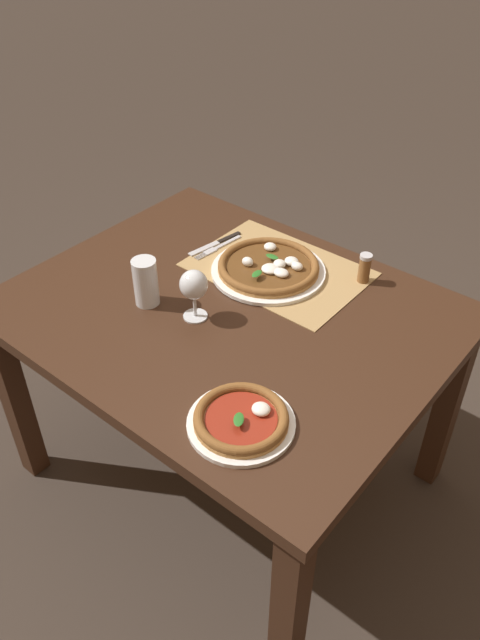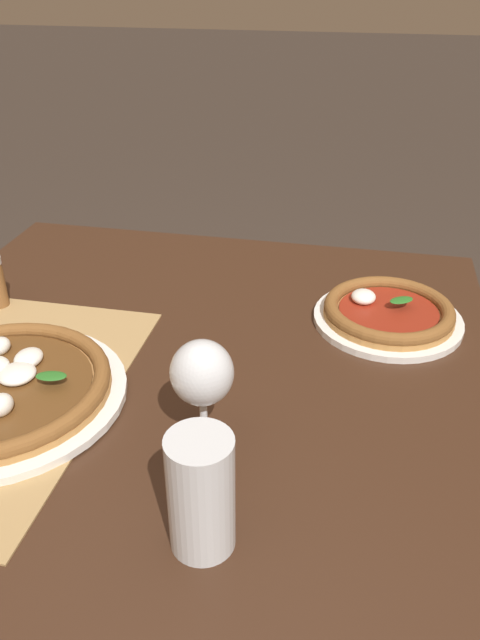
{
  "view_description": "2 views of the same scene",
  "coord_description": "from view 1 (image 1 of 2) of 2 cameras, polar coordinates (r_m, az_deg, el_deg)",
  "views": [
    {
      "loc": [
        -0.94,
        1.09,
        1.84
      ],
      "look_at": [
        -0.1,
        0.07,
        0.79
      ],
      "focal_mm": 35.0,
      "sensor_mm": 36.0,
      "label": 1
    },
    {
      "loc": [
        0.65,
        0.26,
        1.3
      ],
      "look_at": [
        -0.18,
        0.09,
        0.79
      ],
      "focal_mm": 35.0,
      "sensor_mm": 36.0,
      "label": 2
    }
  ],
  "objects": [
    {
      "name": "pizza_near",
      "position": [
        1.95,
        2.65,
        4.84
      ],
      "size": [
        0.36,
        0.36,
        0.05
      ],
      "color": "white",
      "rests_on": "paper_placemat"
    },
    {
      "name": "ground_plane",
      "position": [
        2.34,
        -0.87,
        -13.51
      ],
      "size": [
        24.0,
        24.0,
        0.0
      ],
      "primitive_type": "plane",
      "color": "#382D26"
    },
    {
      "name": "knife",
      "position": [
        2.1,
        -2.29,
        6.99
      ],
      "size": [
        0.05,
        0.21,
        0.01
      ],
      "color": "black",
      "rests_on": "paper_placemat"
    },
    {
      "name": "fork",
      "position": [
        2.08,
        -2.02,
        6.66
      ],
      "size": [
        0.04,
        0.2,
        0.0
      ],
      "color": "#B7B7BC",
      "rests_on": "paper_placemat"
    },
    {
      "name": "dining_table",
      "position": [
        1.88,
        -1.05,
        -1.38
      ],
      "size": [
        1.24,
        1.0,
        0.74
      ],
      "color": "#382114",
      "rests_on": "ground"
    },
    {
      "name": "paper_placemat",
      "position": [
        1.98,
        3.48,
        4.66
      ],
      "size": [
        0.53,
        0.37,
        0.0
      ],
      "primitive_type": "cube",
      "color": "#A88451",
      "rests_on": "dining_table"
    },
    {
      "name": "wine_glass",
      "position": [
        1.73,
        -4.25,
        3.06
      ],
      "size": [
        0.08,
        0.08,
        0.16
      ],
      "color": "silver",
      "rests_on": "dining_table"
    },
    {
      "name": "pizza_far",
      "position": [
        1.47,
        0.13,
        -9.09
      ],
      "size": [
        0.26,
        0.26,
        0.05
      ],
      "color": "white",
      "rests_on": "dining_table"
    },
    {
      "name": "pepper_shaker",
      "position": [
        1.93,
        11.31,
        4.66
      ],
      "size": [
        0.04,
        0.04,
        0.1
      ],
      "color": "brown",
      "rests_on": "dining_table"
    },
    {
      "name": "pint_glass",
      "position": [
        1.82,
        -8.61,
        3.37
      ],
      "size": [
        0.07,
        0.07,
        0.15
      ],
      "color": "silver",
      "rests_on": "dining_table"
    }
  ]
}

